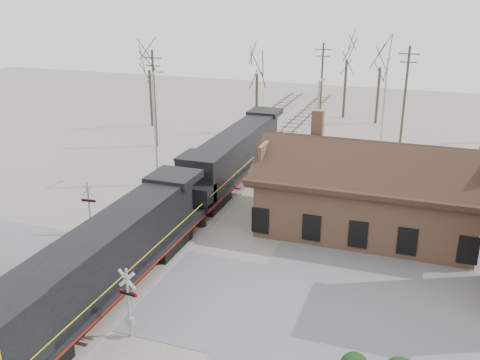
% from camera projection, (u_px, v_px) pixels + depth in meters
% --- Properties ---
extents(ground, '(140.00, 140.00, 0.00)m').
position_uv_depth(ground, '(129.00, 281.00, 31.00)').
color(ground, gray).
rests_on(ground, ground).
extents(road, '(60.00, 9.00, 0.03)m').
position_uv_depth(road, '(128.00, 281.00, 30.99)').
color(road, slate).
rests_on(road, ground).
extents(parking_lot, '(22.00, 26.00, 0.03)m').
position_uv_depth(parking_lot, '(458.00, 302.00, 28.90)').
color(parking_lot, slate).
rests_on(parking_lot, ground).
extents(track_main, '(3.40, 90.00, 0.24)m').
position_uv_depth(track_main, '(222.00, 192.00, 44.28)').
color(track_main, gray).
rests_on(track_main, ground).
extents(track_siding, '(3.40, 90.00, 0.24)m').
position_uv_depth(track_siding, '(173.00, 186.00, 45.69)').
color(track_siding, gray).
rests_on(track_siding, ground).
extents(depot, '(15.20, 9.31, 7.90)m').
position_uv_depth(depot, '(367.00, 196.00, 37.07)').
color(depot, '#A17353').
rests_on(depot, ground).
extents(locomotive_lead, '(3.04, 20.38, 4.53)m').
position_uv_depth(locomotive_lead, '(96.00, 268.00, 27.61)').
color(locomotive_lead, black).
rests_on(locomotive_lead, ground).
extents(locomotive_trailing, '(3.04, 20.38, 4.28)m').
position_uv_depth(locomotive_trailing, '(233.00, 156.00, 45.93)').
color(locomotive_trailing, black).
rests_on(locomotive_trailing, ground).
extents(crossbuck_near, '(1.07, 0.28, 3.73)m').
position_uv_depth(crossbuck_near, '(129.00, 305.00, 25.49)').
color(crossbuck_near, '#A5A8AD').
rests_on(crossbuck_near, ground).
extents(crossbuck_far, '(1.09, 0.29, 3.83)m').
position_uv_depth(crossbuck_far, '(89.00, 210.00, 36.34)').
color(crossbuck_far, '#A5A8AD').
rests_on(crossbuck_far, ground).
extents(streetlight_a, '(0.25, 2.04, 9.64)m').
position_uv_depth(streetlight_a, '(156.00, 124.00, 44.51)').
color(streetlight_a, '#A5A8AD').
rests_on(streetlight_a, ground).
extents(streetlight_b, '(0.25, 2.04, 9.08)m').
position_uv_depth(streetlight_b, '(318.00, 129.00, 44.16)').
color(streetlight_b, '#A5A8AD').
rests_on(streetlight_b, ground).
extents(streetlight_c, '(0.25, 2.04, 9.53)m').
position_uv_depth(streetlight_c, '(384.00, 100.00, 54.45)').
color(streetlight_c, '#A5A8AD').
rests_on(streetlight_c, ground).
extents(utility_pole_a, '(2.00, 0.24, 10.13)m').
position_uv_depth(utility_pole_a, '(154.00, 97.00, 55.63)').
color(utility_pole_a, '#382D23').
rests_on(utility_pole_a, ground).
extents(utility_pole_b, '(2.00, 0.24, 9.83)m').
position_uv_depth(utility_pole_b, '(322.00, 82.00, 65.78)').
color(utility_pole_b, '#382D23').
rests_on(utility_pole_b, ground).
extents(utility_pole_c, '(2.00, 0.24, 10.71)m').
position_uv_depth(utility_pole_c, '(405.00, 97.00, 54.05)').
color(utility_pole_c, '#382D23').
rests_on(utility_pole_c, ground).
extents(tree_a, '(4.53, 4.53, 11.10)m').
position_uv_depth(tree_a, '(149.00, 61.00, 63.25)').
color(tree_a, '#382D23').
rests_on(tree_a, ground).
extents(tree_b, '(4.53, 4.53, 11.09)m').
position_uv_depth(tree_b, '(257.00, 64.00, 60.45)').
color(tree_b, '#382D23').
rests_on(tree_b, ground).
extents(tree_c, '(4.95, 4.95, 12.13)m').
position_uv_depth(tree_c, '(347.00, 50.00, 67.18)').
color(tree_c, '#382D23').
rests_on(tree_c, ground).
extents(tree_d, '(4.63, 4.63, 11.35)m').
position_uv_depth(tree_d, '(381.00, 58.00, 64.40)').
color(tree_d, '#382D23').
rests_on(tree_d, ground).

